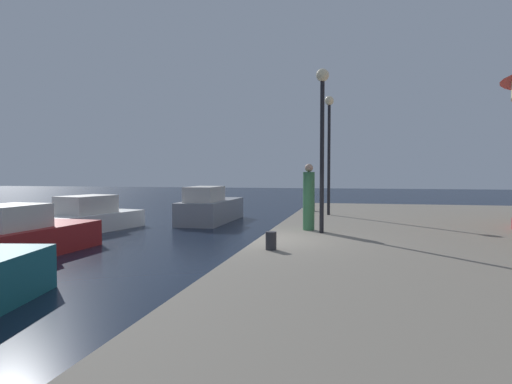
# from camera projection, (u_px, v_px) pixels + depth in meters

# --- Properties ---
(ground_plane) EXTENTS (120.00, 120.00, 0.00)m
(ground_plane) POSITION_uv_depth(u_px,v_px,m) (258.00, 269.00, 11.80)
(ground_plane) COLOR black
(motorboat_white) EXTENTS (3.08, 5.59, 1.51)m
(motorboat_white) POSITION_uv_depth(u_px,v_px,m) (86.00, 218.00, 19.33)
(motorboat_white) COLOR white
(motorboat_white) RESTS_ON ground
(motorboat_red) EXTENTS (2.32, 4.65, 1.56)m
(motorboat_red) POSITION_uv_depth(u_px,v_px,m) (24.00, 236.00, 13.69)
(motorboat_red) COLOR maroon
(motorboat_red) RESTS_ON ground
(motorboat_grey) EXTENTS (1.95, 5.58, 1.81)m
(motorboat_grey) POSITION_uv_depth(u_px,v_px,m) (210.00, 208.00, 22.88)
(motorboat_grey) COLOR gray
(motorboat_grey) RESTS_ON ground
(lamp_post_near_edge) EXTENTS (0.36, 0.36, 4.56)m
(lamp_post_near_edge) POSITION_uv_depth(u_px,v_px,m) (322.00, 122.00, 12.67)
(lamp_post_near_edge) COLOR black
(lamp_post_near_edge) RESTS_ON quay_dock
(lamp_post_mid_promenade) EXTENTS (0.36, 0.36, 4.71)m
(lamp_post_mid_promenade) POSITION_uv_depth(u_px,v_px,m) (329.00, 135.00, 18.10)
(lamp_post_mid_promenade) COLOR black
(lamp_post_mid_promenade) RESTS_ON quay_dock
(bollard_north) EXTENTS (0.24, 0.24, 0.40)m
(bollard_north) POSITION_uv_depth(u_px,v_px,m) (312.00, 206.00, 20.00)
(bollard_north) COLOR #2D2D33
(bollard_north) RESTS_ON quay_dock
(bollard_south) EXTENTS (0.24, 0.24, 0.40)m
(bollard_south) POSITION_uv_depth(u_px,v_px,m) (271.00, 241.00, 10.01)
(bollard_south) COLOR #2D2D33
(bollard_south) RESTS_ON quay_dock
(person_far_corner) EXTENTS (0.34, 0.34, 1.95)m
(person_far_corner) POSITION_uv_depth(u_px,v_px,m) (309.00, 199.00, 13.41)
(person_far_corner) COLOR #387247
(person_far_corner) RESTS_ON quay_dock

